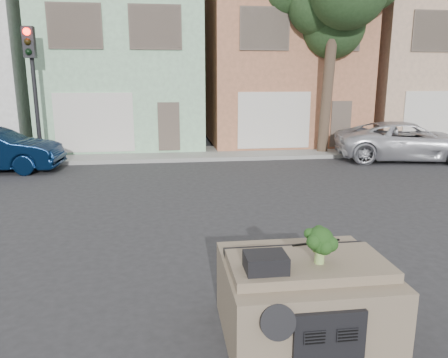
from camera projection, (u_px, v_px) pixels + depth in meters
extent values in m
plane|color=#303033|center=(255.00, 248.00, 8.58)|extent=(120.00, 120.00, 0.00)
cube|color=gray|center=(206.00, 153.00, 18.69)|extent=(40.00, 3.00, 0.15)
cube|color=#9BCEA3|center=(126.00, 66.00, 21.25)|extent=(7.20, 8.20, 7.55)
cube|color=#B2704F|center=(276.00, 67.00, 22.21)|extent=(7.20, 8.20, 7.55)
cube|color=tan|center=(414.00, 67.00, 23.18)|extent=(7.20, 8.20, 7.55)
imported|color=silver|center=(405.00, 160.00, 17.58)|extent=(5.90, 3.54, 1.53)
cube|color=black|center=(35.00, 97.00, 16.32)|extent=(0.40, 0.40, 5.10)
cube|color=#233D1E|center=(329.00, 52.00, 17.70)|extent=(4.40, 4.00, 8.50)
cube|color=#7A6A55|center=(303.00, 297.00, 5.56)|extent=(2.00, 1.80, 1.12)
cube|color=black|center=(266.00, 262.00, 4.99)|extent=(0.48, 0.38, 0.20)
cube|color=black|center=(316.00, 243.00, 5.83)|extent=(0.69, 0.15, 0.02)
cube|color=#193813|center=(320.00, 245.00, 5.16)|extent=(0.39, 0.39, 0.46)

